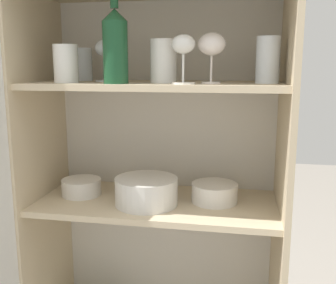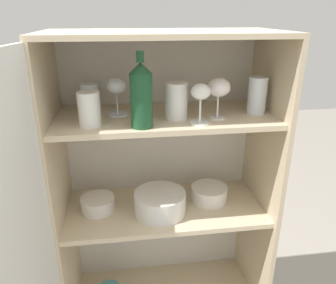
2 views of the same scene
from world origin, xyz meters
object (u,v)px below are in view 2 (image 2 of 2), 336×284
(wine_bottle, at_px, (141,95))
(mixing_bowl_large, at_px, (209,193))
(plate_stack_white, at_px, (160,203))
(serving_bowl_small, at_px, (98,203))

(wine_bottle, xyz_separation_m, mixing_bowl_large, (0.29, 0.15, -0.47))
(plate_stack_white, bearing_deg, mixing_bowl_large, 16.32)
(plate_stack_white, bearing_deg, serving_bowl_small, 167.91)
(plate_stack_white, height_order, serving_bowl_small, plate_stack_white)
(serving_bowl_small, bearing_deg, plate_stack_white, -12.09)
(plate_stack_white, height_order, mixing_bowl_large, plate_stack_white)
(mixing_bowl_large, xyz_separation_m, serving_bowl_small, (-0.47, -0.01, -0.00))
(serving_bowl_small, bearing_deg, mixing_bowl_large, 1.33)
(wine_bottle, bearing_deg, mixing_bowl_large, 27.82)
(wine_bottle, distance_m, mixing_bowl_large, 0.58)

